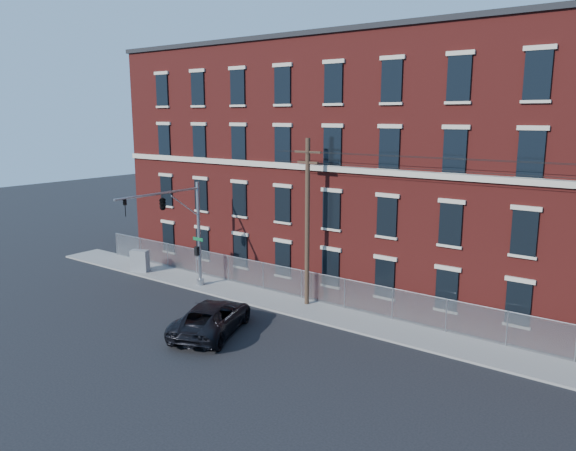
{
  "coord_description": "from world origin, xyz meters",
  "views": [
    {
      "loc": [
        20.14,
        -20.92,
        11.38
      ],
      "look_at": [
        1.76,
        4.0,
        5.21
      ],
      "focal_mm": 34.46,
      "sensor_mm": 36.0,
      "label": 1
    }
  ],
  "objects_px": {
    "utility_pole_near": "(307,220)",
    "pickup_truck": "(212,318)",
    "traffic_signal_mast": "(171,213)",
    "utility_cabinet": "(140,261)"
  },
  "relations": [
    {
      "from": "utility_pole_near",
      "to": "pickup_truck",
      "type": "xyz_separation_m",
      "value": [
        -1.63,
        -6.55,
        -4.5
      ]
    },
    {
      "from": "traffic_signal_mast",
      "to": "utility_pole_near",
      "type": "relative_size",
      "value": 0.7
    },
    {
      "from": "pickup_truck",
      "to": "utility_cabinet",
      "type": "height_order",
      "value": "utility_cabinet"
    },
    {
      "from": "traffic_signal_mast",
      "to": "utility_cabinet",
      "type": "distance_m",
      "value": 7.69
    },
    {
      "from": "pickup_truck",
      "to": "utility_cabinet",
      "type": "xyz_separation_m",
      "value": [
        -12.29,
        5.15,
        0.08
      ]
    },
    {
      "from": "traffic_signal_mast",
      "to": "utility_cabinet",
      "type": "height_order",
      "value": "traffic_signal_mast"
    },
    {
      "from": "utility_pole_near",
      "to": "pickup_truck",
      "type": "distance_m",
      "value": 8.11
    },
    {
      "from": "utility_pole_near",
      "to": "utility_cabinet",
      "type": "bearing_deg",
      "value": -174.26
    },
    {
      "from": "traffic_signal_mast",
      "to": "utility_pole_near",
      "type": "bearing_deg",
      "value": 23.14
    },
    {
      "from": "utility_pole_near",
      "to": "utility_cabinet",
      "type": "distance_m",
      "value": 14.67
    }
  ]
}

